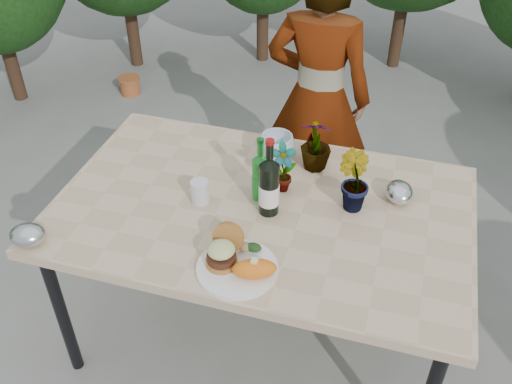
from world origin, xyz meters
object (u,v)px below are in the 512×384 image
(patio_table, at_px, (262,217))
(wine_bottle, at_px, (269,187))
(person, at_px, (318,98))
(dinner_plate, at_px, (237,269))

(patio_table, distance_m, wine_bottle, 0.18)
(person, bearing_deg, patio_table, 88.58)
(wine_bottle, bearing_deg, person, 91.63)
(wine_bottle, bearing_deg, dinner_plate, -91.88)
(patio_table, distance_m, dinner_plate, 0.36)
(dinner_plate, height_order, person, person)
(dinner_plate, bearing_deg, wine_bottle, 86.59)
(dinner_plate, distance_m, person, 1.27)
(person, bearing_deg, wine_bottle, 90.67)
(dinner_plate, bearing_deg, patio_table, 92.27)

